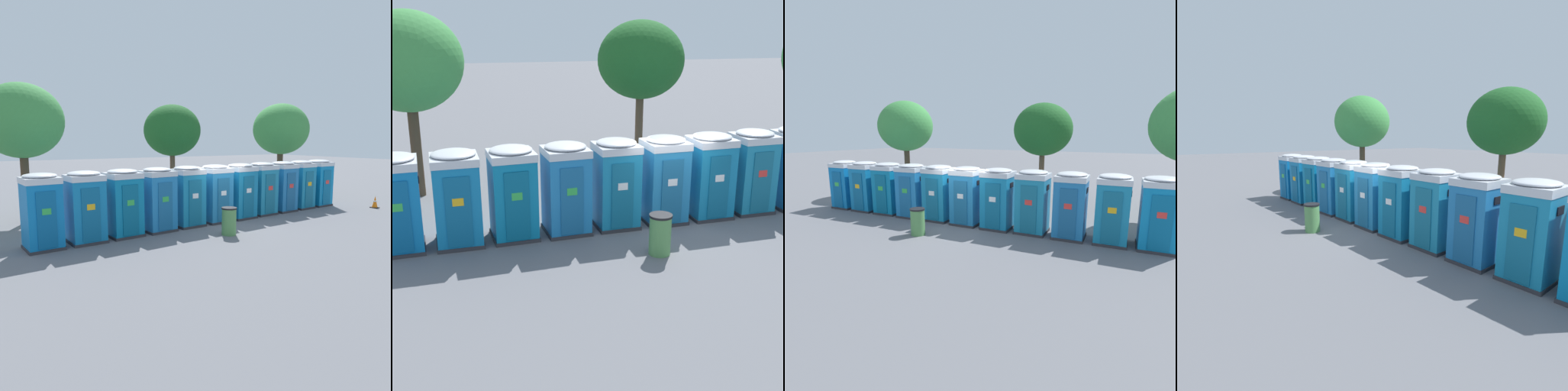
% 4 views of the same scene
% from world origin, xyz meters
% --- Properties ---
extents(ground_plane, '(120.00, 120.00, 0.00)m').
position_xyz_m(ground_plane, '(0.00, 0.00, 0.00)').
color(ground_plane, slate).
extents(portapotty_0, '(1.27, 1.29, 2.54)m').
position_xyz_m(portapotty_0, '(-7.32, -0.24, 1.28)').
color(portapotty_0, '#2D2D33').
rests_on(portapotty_0, ground).
extents(portapotty_1, '(1.29, 1.27, 2.54)m').
position_xyz_m(portapotty_1, '(-5.86, -0.14, 1.28)').
color(portapotty_1, '#2D2D33').
rests_on(portapotty_1, ground).
extents(portapotty_2, '(1.32, 1.31, 2.54)m').
position_xyz_m(portapotty_2, '(-4.40, -0.01, 1.28)').
color(portapotty_2, '#2D2D33').
rests_on(portapotty_2, ground).
extents(portapotty_3, '(1.32, 1.31, 2.54)m').
position_xyz_m(portapotty_3, '(-2.94, 0.08, 1.28)').
color(portapotty_3, '#2D2D33').
rests_on(portapotty_3, ground).
extents(portapotty_4, '(1.27, 1.27, 2.54)m').
position_xyz_m(portapotty_4, '(-1.48, 0.23, 1.28)').
color(portapotty_4, '#2D2D33').
rests_on(portapotty_4, ground).
extents(portapotty_5, '(1.27, 1.27, 2.54)m').
position_xyz_m(portapotty_5, '(-0.02, 0.30, 1.28)').
color(portapotty_5, '#2D2D33').
rests_on(portapotty_5, ground).
extents(portapotty_6, '(1.30, 1.28, 2.54)m').
position_xyz_m(portapotty_6, '(1.44, 0.40, 1.28)').
color(portapotty_6, '#2D2D33').
rests_on(portapotty_6, ground).
extents(portapotty_7, '(1.28, 1.27, 2.54)m').
position_xyz_m(portapotty_7, '(2.89, 0.57, 1.28)').
color(portapotty_7, '#2D2D33').
rests_on(portapotty_7, ground).
extents(portapotty_8, '(1.26, 1.28, 2.54)m').
position_xyz_m(portapotty_8, '(4.36, 0.66, 1.28)').
color(portapotty_8, '#2D2D33').
rests_on(portapotty_8, ground).
extents(portapotty_9, '(1.24, 1.28, 2.54)m').
position_xyz_m(portapotty_9, '(5.81, 0.80, 1.28)').
color(portapotty_9, '#2D2D33').
rests_on(portapotty_9, ground).
extents(street_tree_0, '(3.34, 3.34, 5.65)m').
position_xyz_m(street_tree_0, '(1.23, 6.62, 4.14)').
color(street_tree_0, brown).
rests_on(street_tree_0, ground).
extents(street_tree_2, '(3.48, 3.48, 5.98)m').
position_xyz_m(street_tree_2, '(-7.16, 4.36, 4.38)').
color(street_tree_2, '#4C3826').
rests_on(street_tree_2, ground).
extents(trash_can, '(0.58, 0.58, 1.06)m').
position_xyz_m(trash_can, '(-0.91, -1.93, 0.53)').
color(trash_can, '#518C4C').
rests_on(trash_can, ground).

